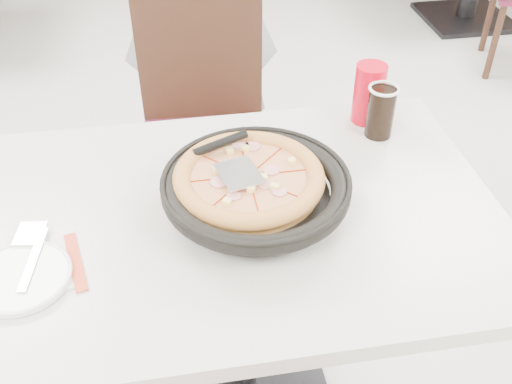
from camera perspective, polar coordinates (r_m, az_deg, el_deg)
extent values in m
plane|color=#B1B2AC|center=(1.97, 5.05, -16.04)|extent=(7.00, 7.00, 0.00)
cylinder|color=black|center=(1.32, 0.68, -0.88)|extent=(0.14, 0.14, 0.04)
cylinder|color=black|center=(1.30, 0.00, -0.28)|extent=(0.34, 0.34, 0.01)
cylinder|color=#B37532|center=(1.30, -0.69, 0.81)|extent=(0.33, 0.33, 0.02)
cube|color=silver|center=(1.27, -1.63, 1.80)|extent=(0.10, 0.12, 0.00)
cube|color=silver|center=(1.27, -20.14, -6.68)|extent=(0.20, 0.20, 0.00)
cylinder|color=white|center=(1.25, -21.46, -7.61)|extent=(0.20, 0.20, 0.01)
cube|color=silver|center=(1.26, -20.44, -5.97)|extent=(0.04, 0.18, 0.00)
cylinder|color=black|center=(1.56, 11.78, 7.38)|extent=(0.07, 0.07, 0.13)
cylinder|color=red|center=(1.61, 10.70, 9.20)|extent=(0.09, 0.09, 0.16)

